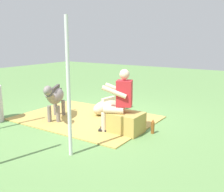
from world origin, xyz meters
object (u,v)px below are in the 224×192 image
(tent_pole_left, at_px, (69,88))
(person_seated, at_px, (119,98))
(pony_lying, at_px, (109,106))
(hay_bale, at_px, (126,123))
(soda_bottle, at_px, (153,127))
(pony_standing, at_px, (55,97))

(tent_pole_left, bearing_deg, person_seated, -92.78)
(pony_lying, xyz_separation_m, tent_pole_left, (-0.87, 2.42, 0.92))
(hay_bale, relative_size, pony_lying, 0.47)
(hay_bale, relative_size, soda_bottle, 2.15)
(pony_standing, relative_size, soda_bottle, 4.01)
(hay_bale, relative_size, person_seated, 0.50)
(pony_standing, xyz_separation_m, soda_bottle, (-2.27, -0.42, -0.42))
(hay_bale, height_order, soda_bottle, hay_bale)
(person_seated, xyz_separation_m, pony_lying, (0.94, -1.03, -0.51))
(tent_pole_left, bearing_deg, pony_standing, -38.37)
(hay_bale, xyz_separation_m, person_seated, (0.15, 0.04, 0.49))
(pony_standing, distance_m, soda_bottle, 2.35)
(pony_standing, relative_size, pony_lying, 0.89)
(hay_bale, bearing_deg, pony_standing, 6.00)
(pony_standing, height_order, pony_lying, pony_standing)
(person_seated, relative_size, soda_bottle, 4.31)
(hay_bale, height_order, pony_standing, pony_standing)
(person_seated, distance_m, pony_lying, 1.48)
(pony_standing, height_order, tent_pole_left, tent_pole_left)
(hay_bale, bearing_deg, pony_lying, -42.26)
(hay_bale, height_order, person_seated, person_seated)
(pony_lying, bearing_deg, tent_pole_left, 109.72)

